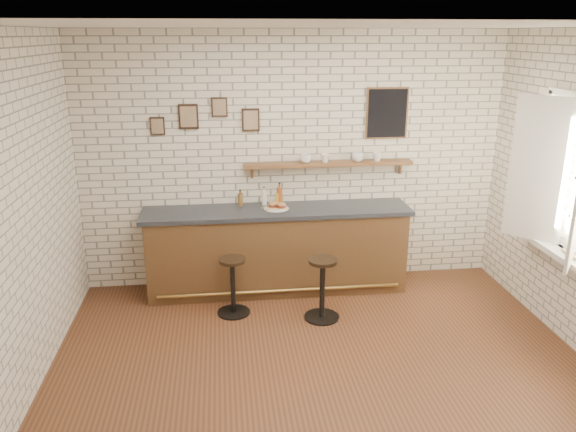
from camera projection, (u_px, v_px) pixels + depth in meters
name	position (u px, v px, depth m)	size (l,w,h in m)	color
ground	(321.00, 366.00, 5.22)	(5.00, 5.00, 0.00)	brown
bar_counter	(277.00, 250.00, 6.64)	(3.10, 0.65, 1.01)	brown
sandwich_plate	(276.00, 208.00, 6.48)	(0.28, 0.28, 0.01)	white
ciabatta_sandwich	(277.00, 205.00, 6.47)	(0.21, 0.14, 0.07)	#BC834D
potato_chips	(274.00, 208.00, 6.47)	(0.27, 0.19, 0.00)	gold
bitters_bottle_brown	(240.00, 199.00, 6.57)	(0.06, 0.06, 0.20)	brown
bitters_bottle_white	(264.00, 198.00, 6.60)	(0.06, 0.06, 0.22)	white
bitters_bottle_amber	(280.00, 196.00, 6.61)	(0.06, 0.06, 0.27)	#963E18
condiment_bottle_yellow	(278.00, 198.00, 6.62)	(0.06, 0.06, 0.18)	gold
bar_stool_left	(233.00, 284.00, 6.09)	(0.38, 0.38, 0.65)	black
bar_stool_right	(322.00, 287.00, 5.98)	(0.38, 0.38, 0.69)	black
wall_shelf	(328.00, 164.00, 6.60)	(2.00, 0.18, 0.18)	brown
shelf_cup_a	(306.00, 159.00, 6.54)	(0.13, 0.13, 0.10)	white
shelf_cup_b	(325.00, 158.00, 6.57)	(0.11, 0.11, 0.10)	white
shelf_cup_c	(358.00, 157.00, 6.61)	(0.14, 0.14, 0.11)	white
shelf_cup_d	(377.00, 157.00, 6.64)	(0.11, 0.11, 0.10)	white
back_wall_decor	(313.00, 115.00, 6.48)	(2.96, 0.02, 0.56)	black
window_sill	(559.00, 252.00, 5.49)	(0.20, 1.35, 0.06)	white
casement_window	(566.00, 178.00, 5.26)	(0.40, 1.30, 1.56)	white
book_lower	(566.00, 254.00, 5.34)	(0.18, 0.24, 0.02)	tan
book_upper	(568.00, 253.00, 5.31)	(0.15, 0.20, 0.02)	tan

